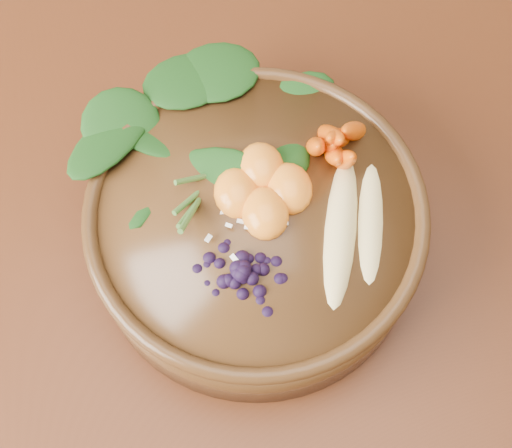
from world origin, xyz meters
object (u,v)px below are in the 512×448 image
at_px(kale_heap, 220,126).
at_px(mandarin_cluster, 263,183).
at_px(banana_halves, 358,219).
at_px(dining_table, 360,294).
at_px(carrot_cluster, 339,118).
at_px(stoneware_bowl, 256,229).
at_px(blueberry_pile, 242,267).

bearing_deg(kale_heap, mandarin_cluster, -62.87).
bearing_deg(banana_halves, dining_table, 16.48).
relative_size(carrot_cluster, mandarin_cluster, 0.87).
bearing_deg(carrot_cluster, mandarin_cluster, -129.81).
height_order(dining_table, carrot_cluster, carrot_cluster).
bearing_deg(carrot_cluster, dining_table, -48.82).
relative_size(kale_heap, mandarin_cluster, 2.07).
height_order(dining_table, mandarin_cluster, mandarin_cluster).
xyz_separation_m(stoneware_bowl, mandarin_cluster, (0.01, 0.02, 0.05)).
xyz_separation_m(carrot_cluster, banana_halves, (0.00, -0.08, -0.02)).
height_order(dining_table, kale_heap, kale_heap).
bearing_deg(dining_table, mandarin_cluster, 155.63).
distance_m(stoneware_bowl, blueberry_pile, 0.08).
distance_m(dining_table, banana_halves, 0.18).
xyz_separation_m(stoneware_bowl, banana_halves, (0.08, -0.03, 0.05)).
relative_size(stoneware_bowl, mandarin_cluster, 3.15).
xyz_separation_m(dining_table, stoneware_bowl, (-0.10, 0.03, 0.13)).
bearing_deg(stoneware_bowl, banana_halves, -18.35).
bearing_deg(blueberry_pile, banana_halves, 17.40).
distance_m(kale_heap, mandarin_cluster, 0.06).
relative_size(dining_table, banana_halves, 10.85).
distance_m(carrot_cluster, banana_halves, 0.08).
height_order(kale_heap, blueberry_pile, kale_heap).
relative_size(dining_table, carrot_cluster, 21.04).
xyz_separation_m(banana_halves, blueberry_pile, (-0.09, -0.03, 0.01)).
height_order(banana_halves, blueberry_pile, blueberry_pile).
height_order(dining_table, banana_halves, banana_halves).
relative_size(banana_halves, blueberry_pile, 1.16).
height_order(stoneware_bowl, mandarin_cluster, mandarin_cluster).
bearing_deg(dining_table, blueberry_pile, -167.20).
bearing_deg(blueberry_pile, stoneware_bowl, 71.77).
height_order(stoneware_bowl, carrot_cluster, carrot_cluster).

